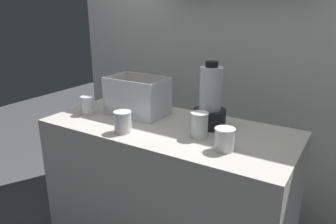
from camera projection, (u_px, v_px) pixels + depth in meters
name	position (u px, v px, depth m)	size (l,w,h in m)	color
counter	(168.00, 196.00, 1.92)	(1.40, 0.64, 0.90)	beige
back_wall_unit	(224.00, 45.00, 2.29)	(2.60, 0.24, 2.50)	silver
carrot_display_bin	(136.00, 102.00, 1.96)	(0.35, 0.23, 0.23)	white
blender_pitcher	(210.00, 103.00, 1.73)	(0.18, 0.18, 0.36)	black
juice_cup_orange_far_left	(88.00, 106.00, 1.96)	(0.08, 0.08, 0.11)	white
juice_cup_mango_left	(123.00, 123.00, 1.68)	(0.09, 0.09, 0.11)	white
juice_cup_beet_middle	(199.00, 126.00, 1.61)	(0.09, 0.09, 0.13)	white
juice_cup_beet_right	(224.00, 140.00, 1.47)	(0.10, 0.10, 0.11)	white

